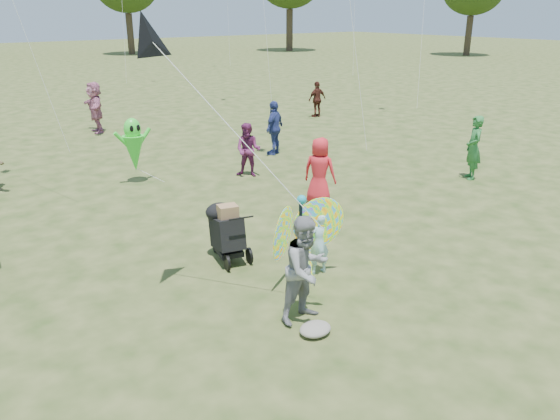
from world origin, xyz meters
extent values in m
plane|color=#51592B|center=(0.00, 0.00, 0.00)|extent=(160.00, 160.00, 0.00)
imported|color=#9FD1E2|center=(0.20, 0.92, 0.56)|extent=(0.45, 0.34, 1.13)
imported|color=gray|center=(-0.95, -0.10, 0.82)|extent=(0.82, 0.66, 1.64)
ellipsoid|color=gray|center=(-1.11, -0.50, 0.08)|extent=(0.49, 0.40, 0.15)
imported|color=red|center=(2.65, 3.66, 0.80)|extent=(0.82, 0.93, 1.60)
imported|color=navy|center=(4.67, 8.09, 0.85)|extent=(1.08, 0.82, 1.70)
imported|color=#682252|center=(2.62, 6.56, 0.74)|extent=(0.89, 0.91, 1.48)
imported|color=#296E33|center=(7.30, 2.66, 0.86)|extent=(0.72, 0.75, 1.73)
imported|color=#451E17|center=(10.02, 12.12, 0.75)|extent=(0.90, 0.41, 1.50)
imported|color=#B26584|center=(1.40, 14.83, 0.94)|extent=(0.84, 1.81, 1.88)
cube|color=black|center=(-0.78, 2.33, 0.55)|extent=(0.67, 0.95, 0.71)
cube|color=black|center=(-0.78, 2.33, 0.22)|extent=(0.58, 0.77, 0.10)
ellipsoid|color=black|center=(-0.78, 2.58, 0.88)|extent=(0.51, 0.45, 0.33)
cylinder|color=black|center=(-1.02, 1.98, 0.15)|extent=(0.13, 0.30, 0.30)
cylinder|color=black|center=(-0.54, 1.98, 0.15)|extent=(0.13, 0.30, 0.30)
cylinder|color=black|center=(-0.78, 2.78, 0.11)|extent=(0.10, 0.23, 0.22)
cylinder|color=black|center=(-0.78, 1.85, 0.98)|extent=(0.43, 0.14, 0.03)
cube|color=#A3784F|center=(-0.78, 2.28, 0.96)|extent=(0.40, 0.36, 0.26)
ellipsoid|color=red|center=(-0.60, 0.90, 0.95)|extent=(0.98, 0.71, 1.24)
ellipsoid|color=red|center=(0.16, 0.90, 0.95)|extent=(0.98, 0.71, 1.24)
cylinder|color=black|center=(-0.22, 0.92, 0.90)|extent=(0.06, 0.06, 1.00)
cone|color=red|center=(-0.17, 0.75, 0.30)|extent=(0.36, 0.49, 0.93)
sphere|color=teal|center=(-0.22, 0.90, 1.45)|extent=(0.16, 0.16, 0.16)
cone|color=black|center=(-2.27, 1.68, 3.96)|extent=(0.89, 0.62, 0.81)
cylinder|color=silver|center=(-1.41, 0.84, 2.64)|extent=(1.73, 1.70, 2.65)
cone|color=#34DE34|center=(-0.10, 7.89, 0.80)|extent=(0.56, 0.56, 0.95)
ellipsoid|color=#34DE34|center=(-0.10, 7.89, 1.45)|extent=(0.44, 0.39, 0.57)
ellipsoid|color=black|center=(-0.19, 7.71, 1.50)|extent=(0.10, 0.05, 0.17)
ellipsoid|color=black|center=(-0.01, 7.71, 1.50)|extent=(0.10, 0.05, 0.17)
cylinder|color=#34DE34|center=(-0.40, 7.89, 1.20)|extent=(0.43, 0.10, 0.49)
cylinder|color=#34DE34|center=(0.20, 7.89, 1.20)|extent=(0.43, 0.10, 0.49)
cylinder|color=silver|center=(0.20, 7.69, 0.20)|extent=(0.61, 0.41, 0.41)
cylinder|color=#3A2D21|center=(18.00, 50.00, 1.99)|extent=(0.66, 0.67, 3.99)
cylinder|color=#3A2D21|center=(34.00, 44.00, 2.21)|extent=(0.73, 0.73, 4.41)
cylinder|color=#3A2D21|center=(44.00, 28.00, 1.89)|extent=(0.63, 0.63, 3.78)
camera|label=1|loc=(-5.62, -5.50, 4.36)|focal=35.00mm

